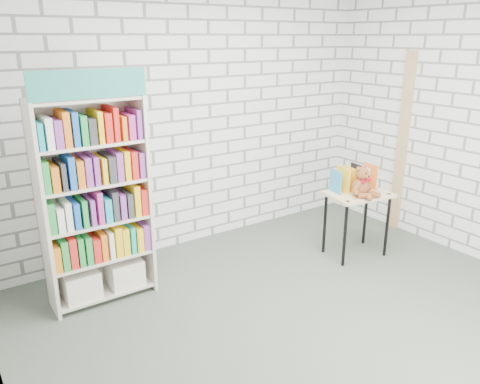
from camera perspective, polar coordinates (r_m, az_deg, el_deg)
ground at (r=4.08m, az=8.76°, el=-15.25°), size 4.50×4.50×0.00m
room_shell at (r=3.44m, az=10.22°, el=10.39°), size 4.52×4.02×2.81m
bookshelf at (r=4.16m, az=-17.27°, el=-1.04°), size 0.90×0.35×2.02m
display_table at (r=5.06m, az=14.15°, el=-1.15°), size 0.71×0.54×0.70m
table_books at (r=5.07m, az=13.61°, el=1.69°), size 0.48×0.27×0.27m
teddy_bear at (r=4.89m, az=14.71°, el=0.92°), size 0.29×0.28×0.32m
door_trim at (r=5.84m, az=19.17°, el=5.56°), size 0.05×0.12×2.10m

